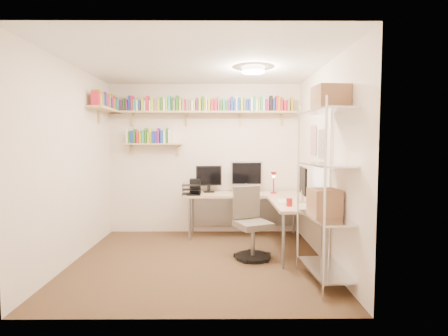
{
  "coord_description": "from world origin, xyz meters",
  "views": [
    {
      "loc": [
        0.29,
        -4.4,
        1.51
      ],
      "look_at": [
        0.32,
        0.55,
        1.16
      ],
      "focal_mm": 28.0,
      "sensor_mm": 36.0,
      "label": 1
    }
  ],
  "objects": [
    {
      "name": "wall_shelves",
      "position": [
        -0.42,
        1.3,
        2.02
      ],
      "size": [
        3.12,
        1.09,
        0.8
      ],
      "color": "tan",
      "rests_on": "ground"
    },
    {
      "name": "office_chair",
      "position": [
        0.68,
        0.13,
        0.39
      ],
      "size": [
        0.54,
        0.55,
        0.93
      ],
      "rotation": [
        0.0,
        0.0,
        0.41
      ],
      "color": "black",
      "rests_on": "ground"
    },
    {
      "name": "corner_desk",
      "position": [
        0.69,
        0.95,
        0.7
      ],
      "size": [
        1.88,
        1.79,
        1.22
      ],
      "color": "beige",
      "rests_on": "ground"
    },
    {
      "name": "wire_rack",
      "position": [
        1.42,
        -0.7,
        1.25
      ],
      "size": [
        0.49,
        0.88,
        2.11
      ],
      "rotation": [
        0.0,
        0.0,
        0.09
      ],
      "color": "silver",
      "rests_on": "ground"
    },
    {
      "name": "ground",
      "position": [
        0.0,
        0.0,
        0.0
      ],
      "size": [
        3.2,
        3.2,
        0.0
      ],
      "primitive_type": "plane",
      "color": "#412B1C",
      "rests_on": "ground"
    },
    {
      "name": "room_shell",
      "position": [
        0.0,
        0.0,
        1.55
      ],
      "size": [
        3.24,
        3.04,
        2.52
      ],
      "color": "beige",
      "rests_on": "ground"
    }
  ]
}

